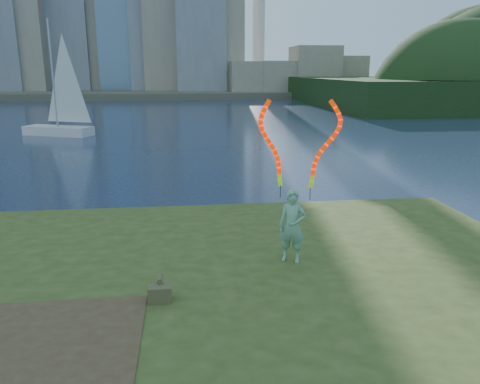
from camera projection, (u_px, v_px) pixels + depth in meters
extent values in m
plane|color=#19253F|center=(179.00, 292.00, 11.37)|extent=(320.00, 320.00, 0.00)
cube|color=#354418|center=(178.00, 345.00, 8.93)|extent=(20.00, 18.00, 0.30)
cube|color=#354418|center=(178.00, 325.00, 9.15)|extent=(17.00, 15.00, 0.30)
cube|color=#354418|center=(178.00, 308.00, 9.28)|extent=(14.00, 12.00, 0.30)
cube|color=#47331E|center=(44.00, 343.00, 7.84)|extent=(3.20, 3.00, 0.02)
cube|color=#4C4738|center=(182.00, 92.00, 102.47)|extent=(320.00, 40.00, 1.20)
imported|color=#217A4E|center=(292.00, 226.00, 11.00)|extent=(0.75, 0.64, 1.75)
cylinder|color=black|center=(280.00, 192.00, 11.00)|extent=(0.02, 0.02, 0.30)
cylinder|color=black|center=(310.00, 194.00, 10.80)|extent=(0.02, 0.02, 0.30)
cube|color=#433D22|center=(160.00, 294.00, 9.22)|extent=(0.46, 0.31, 0.33)
cylinder|color=#433D22|center=(160.00, 279.00, 9.37)|extent=(0.12, 0.31, 0.11)
cube|color=silver|center=(58.00, 131.00, 38.53)|extent=(5.97, 3.93, 0.80)
cylinder|color=gray|center=(53.00, 76.00, 37.40)|extent=(0.16, 0.16, 8.68)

